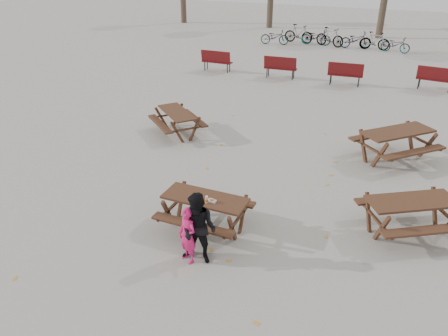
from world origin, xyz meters
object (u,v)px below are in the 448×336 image
at_px(main_picnic_table, 205,205).
at_px(child, 187,235).
at_px(soda_bottle, 207,200).
at_px(picnic_table_east, 409,216).
at_px(adult, 199,229).
at_px(picnic_table_far, 396,145).
at_px(picnic_table_north, 177,123).
at_px(food_tray, 212,201).

relative_size(main_picnic_table, child, 1.52).
distance_m(soda_bottle, picnic_table_east, 4.30).
height_order(child, adult, adult).
xyz_separation_m(adult, picnic_table_far, (3.10, 6.31, -0.30)).
bearing_deg(adult, picnic_table_far, 61.63).
bearing_deg(main_picnic_table, picnic_table_far, 56.66).
bearing_deg(soda_bottle, picnic_table_far, 58.56).
height_order(child, picnic_table_north, child).
height_order(main_picnic_table, child, child).
xyz_separation_m(soda_bottle, picnic_table_east, (3.89, 1.78, -0.45)).
bearing_deg(child, picnic_table_east, 59.69).
bearing_deg(adult, main_picnic_table, 107.28).
distance_m(picnic_table_north, picnic_table_far, 6.68).
bearing_deg(food_tray, soda_bottle, -133.82).
distance_m(main_picnic_table, picnic_table_east, 4.33).
bearing_deg(adult, soda_bottle, 103.31).
xyz_separation_m(main_picnic_table, picnic_table_far, (3.47, 5.27, -0.14)).
distance_m(soda_bottle, picnic_table_north, 5.73).
distance_m(food_tray, picnic_table_far, 6.30).
height_order(child, picnic_table_east, child).
distance_m(picnic_table_east, picnic_table_north, 7.75).
bearing_deg(food_tray, main_picnic_table, 152.24).
bearing_deg(soda_bottle, picnic_table_north, 125.34).
xyz_separation_m(food_tray, picnic_table_east, (3.82, 1.70, -0.39)).
bearing_deg(main_picnic_table, picnic_table_north, 125.34).
bearing_deg(food_tray, picnic_table_north, 126.40).
distance_m(child, picnic_table_north, 6.53).
height_order(picnic_table_north, picnic_table_far, picnic_table_far).
bearing_deg(picnic_table_far, food_tray, -167.51).
height_order(food_tray, picnic_table_east, food_tray).
bearing_deg(soda_bottle, adult, -74.45).
bearing_deg(picnic_table_east, picnic_table_far, 66.26).
bearing_deg(adult, food_tray, 97.72).
relative_size(food_tray, adult, 0.12).
distance_m(food_tray, soda_bottle, 0.12).
bearing_deg(main_picnic_table, soda_bottle, -54.73).
bearing_deg(picnic_table_far, child, -163.50).
height_order(food_tray, picnic_table_north, food_tray).
height_order(main_picnic_table, picnic_table_far, picnic_table_far).
bearing_deg(child, soda_bottle, 116.97).
distance_m(child, picnic_table_east, 4.72).
bearing_deg(soda_bottle, picnic_table_east, 24.52).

